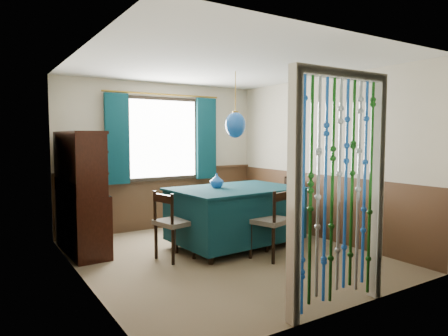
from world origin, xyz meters
TOP-DOWN VIEW (x-y plane):
  - floor at (0.00, 0.00)m, footprint 4.00×4.00m
  - ceiling at (0.00, 0.00)m, footprint 4.00×4.00m
  - wall_back at (0.00, 2.00)m, footprint 3.60×0.00m
  - wall_front at (0.00, -2.00)m, footprint 3.60×0.00m
  - wall_left at (-1.80, 0.00)m, footprint 0.00×4.00m
  - wall_right at (1.80, 0.00)m, footprint 0.00×4.00m
  - wainscot_back at (0.00, 1.99)m, footprint 3.60×0.00m
  - wainscot_front at (0.00, -1.99)m, footprint 3.60×0.00m
  - wainscot_left at (-1.79, 0.00)m, footprint 0.00×4.00m
  - wainscot_right at (1.79, 0.00)m, footprint 0.00×4.00m
  - window at (0.00, 1.95)m, footprint 1.32×0.12m
  - doorway at (0.00, -1.94)m, footprint 1.16×0.12m
  - dining_table at (0.37, 0.29)m, footprint 1.85×1.33m
  - chair_near at (0.47, -0.42)m, footprint 0.56×0.55m
  - chair_far at (0.35, 1.01)m, footprint 0.51×0.50m
  - chair_left at (-0.64, 0.23)m, footprint 0.51×0.52m
  - chair_right at (1.46, 0.42)m, footprint 0.46×0.48m
  - sideboard at (-1.56, 1.20)m, footprint 0.48×1.28m
  - pendant_lamp at (0.37, 0.29)m, footprint 0.29×0.29m
  - vase_table at (0.15, 0.43)m, footprint 0.23×0.23m
  - bowl_shelf at (-1.50, 1.02)m, footprint 0.28×0.28m
  - vase_sideboard at (-1.50, 1.43)m, footprint 0.23×0.23m

SIDE VIEW (x-z plane):
  - floor at x=0.00m, z-range 0.00..0.00m
  - chair_far at x=0.35m, z-range 0.03..0.85m
  - chair_left at x=-0.64m, z-range 0.03..0.92m
  - chair_near at x=0.47m, z-range 0.03..0.95m
  - dining_table at x=0.37m, z-range 0.06..0.92m
  - chair_right at x=1.46m, z-range 0.03..0.96m
  - wainscot_back at x=0.00m, z-range -1.30..2.30m
  - wainscot_front at x=0.00m, z-range -1.30..2.30m
  - wainscot_left at x=-1.79m, z-range -1.50..2.50m
  - wainscot_right at x=1.79m, z-range -1.50..2.50m
  - sideboard at x=-1.56m, z-range -0.25..1.41m
  - vase_sideboard at x=-1.50m, z-range 0.83..1.03m
  - vase_table at x=0.15m, z-range 0.86..1.04m
  - doorway at x=0.00m, z-range -0.04..2.14m
  - bowl_shelf at x=-1.50m, z-range 1.13..1.19m
  - wall_back at x=0.00m, z-range -0.55..3.05m
  - wall_front at x=0.00m, z-range -0.55..3.05m
  - wall_left at x=-1.80m, z-range -0.75..3.25m
  - wall_right at x=1.80m, z-range -0.75..3.25m
  - window at x=0.00m, z-range 0.84..2.26m
  - pendant_lamp at x=0.37m, z-range 1.29..2.22m
  - ceiling at x=0.00m, z-range 2.50..2.50m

